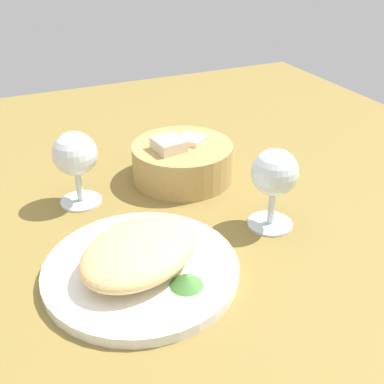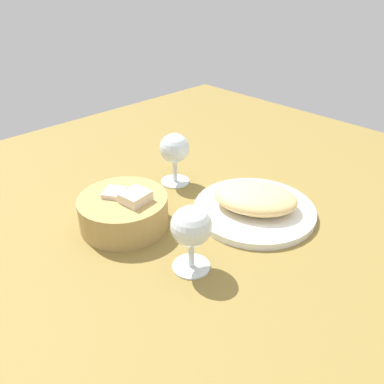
# 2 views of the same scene
# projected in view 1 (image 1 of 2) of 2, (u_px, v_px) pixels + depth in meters

# --- Properties ---
(ground_plane) EXTENTS (1.40, 1.40, 0.02)m
(ground_plane) POSITION_uv_depth(u_px,v_px,m) (147.00, 239.00, 0.68)
(ground_plane) COLOR olive
(plate) EXTENTS (0.24, 0.24, 0.01)m
(plate) POSITION_uv_depth(u_px,v_px,m) (141.00, 269.00, 0.60)
(plate) COLOR white
(plate) RESTS_ON ground_plane
(omelette) EXTENTS (0.20, 0.19, 0.04)m
(omelette) POSITION_uv_depth(u_px,v_px,m) (140.00, 251.00, 0.58)
(omelette) COLOR #EEC57D
(omelette) RESTS_ON plate
(lettuce_garnish) EXTENTS (0.04, 0.04, 0.02)m
(lettuce_garnish) POSITION_uv_depth(u_px,v_px,m) (184.00, 280.00, 0.56)
(lettuce_garnish) COLOR #4A8B3B
(lettuce_garnish) RESTS_ON plate
(bread_basket) EXTENTS (0.17, 0.17, 0.08)m
(bread_basket) POSITION_uv_depth(u_px,v_px,m) (182.00, 161.00, 0.81)
(bread_basket) COLOR tan
(bread_basket) RESTS_ON ground_plane
(wine_glass_near) EXTENTS (0.07, 0.07, 0.12)m
(wine_glass_near) POSITION_uv_depth(u_px,v_px,m) (274.00, 177.00, 0.66)
(wine_glass_near) COLOR silver
(wine_glass_near) RESTS_ON ground_plane
(wine_glass_far) EXTENTS (0.07, 0.07, 0.12)m
(wine_glass_far) POSITION_uv_depth(u_px,v_px,m) (75.00, 158.00, 0.72)
(wine_glass_far) COLOR silver
(wine_glass_far) RESTS_ON ground_plane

